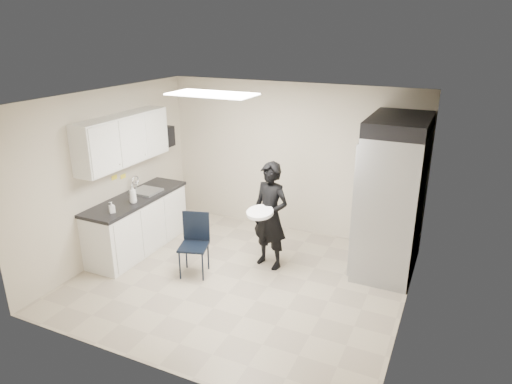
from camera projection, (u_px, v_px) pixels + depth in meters
The scene contains 21 objects.
floor at pixel (240, 280), 6.59m from camera, with size 4.50×4.50×0.00m, color tan.
ceiling at pixel (238, 98), 5.71m from camera, with size 4.50×4.50×0.00m, color silver.
back_wall at pixel (291, 159), 7.86m from camera, with size 4.50×4.50×0.00m, color #BBAF9A.
left_wall at pixel (109, 174), 7.04m from camera, with size 4.00×4.00×0.00m, color #BBAF9A.
right_wall at pixel (413, 224), 5.26m from camera, with size 4.00×4.00×0.00m, color #BBAF9A.
ceiling_panel at pixel (212, 94), 6.30m from camera, with size 1.20×0.60×0.02m, color white.
lower_counter at pixel (138, 224), 7.39m from camera, with size 0.60×1.90×0.86m, color silver.
countertop at pixel (135, 198), 7.23m from camera, with size 0.64×1.95×0.05m, color black.
sink at pixel (146, 194), 7.44m from camera, with size 0.42×0.40×0.14m, color gray.
faucet at pixel (136, 184), 7.47m from camera, with size 0.02×0.02×0.24m, color silver.
upper_cabinets at pixel (123, 139), 6.96m from camera, with size 0.35×1.80×0.75m, color silver.
towel_dispenser at pixel (165, 137), 8.04m from camera, with size 0.22×0.30×0.35m, color black.
notice_sticker_left at pixel (114, 177), 7.15m from camera, with size 0.00×0.12×0.07m, color yellow.
notice_sticker_right at pixel (123, 176), 7.33m from camera, with size 0.00×0.12×0.07m, color yellow.
commercial_fridge at pixel (392, 202), 6.60m from camera, with size 0.80×1.35×2.10m, color gray.
fridge_compressor at pixel (400, 124), 6.21m from camera, with size 0.80×1.35×0.20m, color black.
folding_chair at pixel (194, 247), 6.60m from camera, with size 0.40×0.40×0.89m, color black.
man_tuxedo at pixel (270, 216), 6.73m from camera, with size 0.60×0.40×1.63m, color black.
bucket_lid at pixel (260, 212), 6.50m from camera, with size 0.39×0.39×0.05m, color white.
soap_bottle_a at pixel (133, 194), 6.93m from camera, with size 0.11×0.11×0.29m, color silver.
soap_bottle_b at pixel (112, 207), 6.58m from camera, with size 0.07×0.08×0.17m, color #B3B1BD.
Camera 1 is at (2.63, -5.14, 3.44)m, focal length 32.00 mm.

